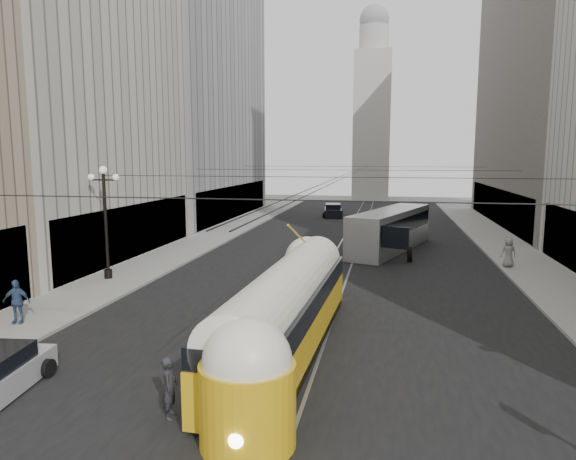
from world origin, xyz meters
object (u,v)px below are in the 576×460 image
at_px(pedestrian_crossing_a, 170,388).
at_px(pedestrian_sidewalk_right, 509,252).
at_px(streetcar, 287,308).
at_px(pedestrian_sidewalk_left, 16,302).
at_px(city_bus, 391,228).

distance_m(pedestrian_crossing_a, pedestrian_sidewalk_right, 25.17).
xyz_separation_m(streetcar, pedestrian_crossing_a, (-2.17, -5.40, -0.75)).
bearing_deg(pedestrian_crossing_a, pedestrian_sidewalk_left, 47.95).
bearing_deg(pedestrian_sidewalk_left, streetcar, -16.17).
xyz_separation_m(pedestrian_sidewalk_right, pedestrian_sidewalk_left, (-22.56, -15.60, -0.01)).
height_order(city_bus, pedestrian_sidewalk_left, city_bus).
relative_size(city_bus, pedestrian_sidewalk_left, 6.80).
height_order(city_bus, pedestrian_crossing_a, city_bus).
relative_size(pedestrian_crossing_a, pedestrian_sidewalk_left, 0.93).
height_order(streetcar, pedestrian_sidewalk_left, streetcar).
height_order(streetcar, pedestrian_crossing_a, streetcar).
distance_m(streetcar, pedestrian_sidewalk_right, 19.46).
bearing_deg(streetcar, pedestrian_sidewalk_right, 55.57).
bearing_deg(pedestrian_sidewalk_left, city_bus, 39.83).
relative_size(pedestrian_crossing_a, pedestrian_sidewalk_right, 0.92).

